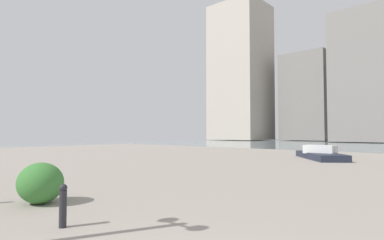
% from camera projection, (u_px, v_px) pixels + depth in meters
% --- Properties ---
extents(building_slab, '(13.58, 11.39, 23.88)m').
position_uv_depth(building_slab, '(376.00, 77.00, 56.38)').
color(building_slab, gray).
rests_on(building_slab, ground).
extents(building_annex, '(10.12, 12.10, 19.24)m').
position_uv_depth(building_annex, '(311.00, 98.00, 70.42)').
color(building_annex, gray).
rests_on(building_annex, ground).
extents(building_highrise, '(12.37, 11.30, 32.67)m').
position_uv_depth(building_highrise, '(240.00, 73.00, 75.08)').
color(building_highrise, '#B2A899').
rests_on(building_highrise, ground).
extents(bollard_near, '(0.13, 0.13, 0.71)m').
position_uv_depth(bollard_near, '(63.00, 205.00, 5.08)').
color(bollard_near, '#232328').
rests_on(bollard_near, ground).
extents(shrub_low, '(1.06, 0.96, 0.90)m').
position_uv_depth(shrub_low, '(41.00, 183.00, 6.81)').
color(shrub_low, '#387533').
rests_on(shrub_low, ground).
extents(boat, '(4.27, 4.77, 0.95)m').
position_uv_depth(boat, '(320.00, 155.00, 18.53)').
color(boat, '#1E2333').
rests_on(boat, ground).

